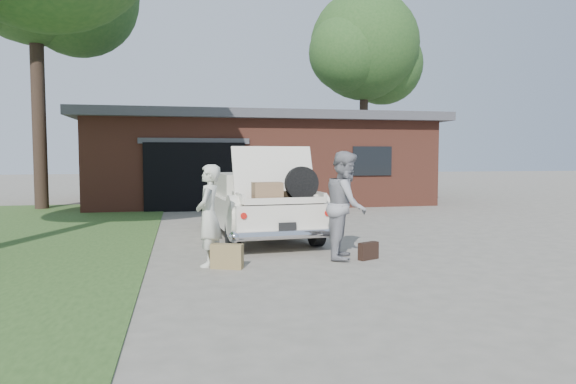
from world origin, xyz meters
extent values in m
plane|color=gray|center=(0.00, 0.00, 0.00)|extent=(90.00, 90.00, 0.00)
cube|color=#2D4C1E|center=(-5.50, 3.00, 0.01)|extent=(6.00, 16.00, 0.02)
cube|color=brown|center=(1.00, 11.50, 1.50)|extent=(12.00, 7.00, 3.00)
cube|color=#4C4C51|center=(1.00, 11.50, 3.15)|extent=(12.80, 7.80, 0.30)
cube|color=black|center=(-1.50, 8.05, 1.10)|extent=(3.20, 0.30, 2.20)
cube|color=#4C4C51|center=(-1.50, 7.98, 2.25)|extent=(3.50, 0.12, 0.18)
cube|color=black|center=(4.50, 7.98, 1.60)|extent=(1.40, 0.08, 1.00)
cylinder|color=#38281E|center=(-6.51, 9.70, 3.25)|extent=(0.44, 0.44, 6.50)
cylinder|color=#38281E|center=(7.54, 17.12, 3.01)|extent=(0.44, 0.44, 6.02)
sphere|color=#395C26|center=(7.54, 17.12, 7.53)|extent=(5.66, 5.66, 5.66)
sphere|color=#395C26|center=(8.81, 17.69, 6.67)|extent=(4.24, 4.24, 4.24)
sphere|color=#395C26|center=(6.41, 16.42, 6.99)|extent=(3.96, 3.96, 3.96)
cube|color=silver|center=(-0.31, 2.50, 0.59)|extent=(2.16, 4.84, 0.61)
cube|color=beige|center=(-0.33, 2.79, 1.13)|extent=(1.70, 2.00, 0.49)
cube|color=black|center=(-0.40, 3.68, 1.11)|extent=(1.46, 0.19, 0.42)
cube|color=black|center=(-0.26, 1.89, 1.11)|extent=(1.46, 0.19, 0.42)
cylinder|color=black|center=(-1.01, 0.84, 0.31)|extent=(0.26, 0.64, 0.62)
cylinder|color=black|center=(0.65, 0.97, 0.31)|extent=(0.26, 0.64, 0.62)
cylinder|color=black|center=(-1.26, 4.04, 0.31)|extent=(0.26, 0.64, 0.62)
cylinder|color=black|center=(0.40, 4.17, 0.31)|extent=(0.26, 0.64, 0.62)
cylinder|color=silver|center=(-0.12, 0.10, 0.38)|extent=(1.94, 0.32, 0.17)
cylinder|color=#A5140F|center=(-0.89, 0.11, 0.74)|extent=(0.12, 0.10, 0.11)
cylinder|color=#A5140F|center=(0.65, 0.23, 0.74)|extent=(0.12, 0.10, 0.11)
cube|color=black|center=(-0.12, 0.08, 0.52)|extent=(0.32, 0.04, 0.16)
cube|color=black|center=(-0.17, 0.72, 0.92)|extent=(1.54, 1.15, 0.04)
cube|color=silver|center=(-0.92, 0.66, 1.01)|extent=(0.14, 1.04, 0.17)
cube|color=silver|center=(0.59, 0.77, 1.01)|extent=(0.14, 1.04, 0.17)
cube|color=silver|center=(-0.13, 0.20, 0.97)|extent=(1.51, 0.17, 0.11)
cube|color=silver|center=(-0.19, 1.04, 1.44)|extent=(1.61, 0.54, 1.03)
cube|color=#412C1C|center=(-0.35, 0.83, 1.02)|extent=(0.54, 0.37, 0.17)
cube|color=#916D4A|center=(-0.42, 0.41, 1.11)|extent=(0.55, 0.38, 0.36)
cube|color=black|center=(-0.03, 1.00, 1.02)|extent=(0.57, 0.40, 0.17)
cylinder|color=black|center=(0.28, 0.70, 1.25)|extent=(0.65, 0.20, 0.64)
imported|color=beige|center=(-1.52, -0.45, 0.82)|extent=(0.55, 0.69, 1.63)
imported|color=gray|center=(0.84, -0.30, 0.93)|extent=(0.99, 1.10, 1.85)
cube|color=olive|center=(-1.25, -0.71, 0.19)|extent=(0.53, 0.34, 0.39)
cube|color=black|center=(1.17, -0.50, 0.15)|extent=(0.40, 0.27, 0.30)
camera|label=1|loc=(-1.95, -8.69, 1.76)|focal=32.00mm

